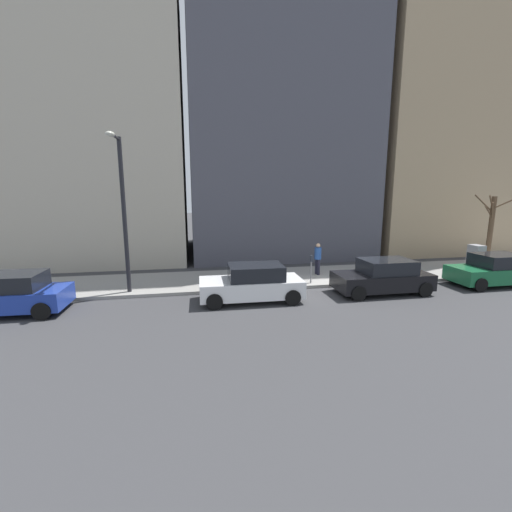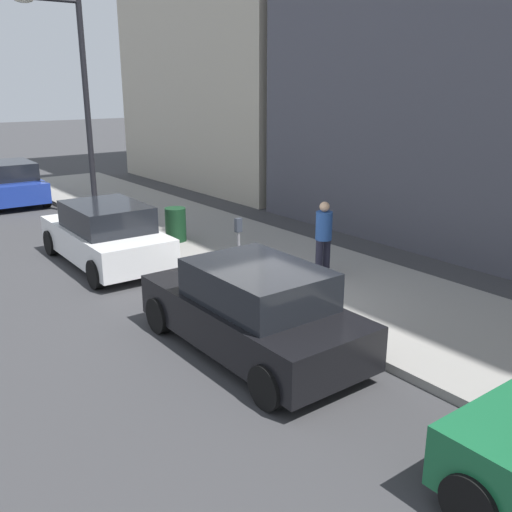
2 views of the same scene
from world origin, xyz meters
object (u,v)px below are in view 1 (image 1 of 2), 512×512
Objects in this scene: parked_car_green at (495,270)px; parking_meter at (311,266)px; parked_car_black at (383,277)px; streetlamp at (122,203)px; utility_box at (476,258)px; pedestrian_near_meter at (318,257)px; parked_car_white at (252,283)px; trash_bin at (236,275)px; office_block_center at (272,60)px; bare_tree at (491,228)px; parked_car_blue at (7,295)px; office_tower_left at (425,77)px; office_tower_right at (101,119)px.

parked_car_green is 8.94m from parking_meter.
parked_car_black is 11.64m from streetlamp.
utility_box is 8.96m from pedestrian_near_meter.
parked_car_white is at bearing -106.41° from streetlamp.
streetlamp reaches higher than utility_box.
utility_box reaches higher than parked_car_green.
office_block_center is (10.63, -4.11, 13.24)m from trash_bin.
bare_tree is at bearing -83.53° from streetlamp.
parked_car_white is 4.70× the size of trash_bin.
parked_car_black is 5.91m from parked_car_white.
utility_box reaches higher than parked_car_black.
parked_car_black is 0.99× the size of parked_car_blue.
trash_bin is (2.14, 6.31, -0.14)m from parked_car_black.
parked_car_green and parked_car_white have the same top height.
streetlamp is at bearing -82.89° from pedestrian_near_meter.
parked_car_green is 0.99× the size of bare_tree.
parking_meter is at bearing 129.68° from office_tower_left.
parked_car_blue is at bearing 89.98° from parked_car_green.
parked_car_green is 21.13m from parked_car_blue.
parked_car_white is at bearing 89.99° from parked_car_black.
office_block_center is at bearing -43.91° from parked_car_blue.
parking_meter is at bearing -81.22° from parked_car_blue.
office_tower_left reaches higher than parked_car_black.
parked_car_blue is at bearing 174.74° from office_tower_right.
office_block_center reaches higher than parked_car_white.
parking_meter is 0.94× the size of utility_box.
parked_car_green is 3.12× the size of parking_meter.
parked_car_black is (-0.22, 6.05, 0.00)m from parked_car_green.
pedestrian_near_meter is at bearing 92.68° from bare_tree.
parked_car_white is 9.16m from parked_car_blue.
parked_car_blue is 24.52m from bare_tree.
streetlamp is (1.52, 5.16, 3.28)m from parked_car_white.
office_block_center is at bearing 86.90° from office_tower_left.
office_tower_right is at bearing 34.84° from parked_car_white.
parked_car_green reaches higher than trash_bin.
parked_car_black is 20.33m from office_tower_right.
office_tower_left is (8.82, -11.64, 12.12)m from pedestrian_near_meter.
parked_car_white is 16.82m from office_tower_right.
streetlamp is at bearing 85.44° from parked_car_green.
bare_tree is 2.57× the size of pedestrian_near_meter.
bare_tree is (3.66, -24.20, 1.62)m from parked_car_blue.
utility_box is 0.33× the size of bare_tree.
parked_car_green is at bearing 162.45° from office_tower_left.
office_tower_right is (8.25, 23.10, 6.89)m from bare_tree.
parking_meter is 0.32× the size of bare_tree.
pedestrian_near_meter is 17.06m from office_tower_right.
office_block_center reaches higher than utility_box.
parking_meter is 3.61m from trash_bin.
parked_car_green is at bearing 155.70° from utility_box.
bare_tree is (1.27, -2.02, 1.51)m from utility_box.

